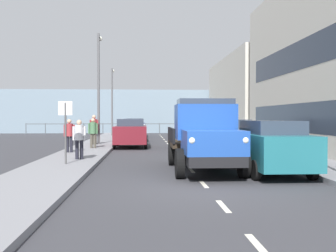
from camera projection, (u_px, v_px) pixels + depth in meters
name	position (u px, v px, depth m)	size (l,w,h in m)	color
ground_plane	(173.00, 150.00, 21.46)	(80.00, 80.00, 0.00)	#38383D
sidewalk_left	(255.00, 148.00, 21.74)	(2.42, 41.10, 0.15)	gray
sidewalk_right	(90.00, 149.00, 21.18)	(2.42, 41.10, 0.15)	gray
road_centreline_markings	(174.00, 150.00, 21.32)	(0.12, 38.03, 0.01)	silver
building_far_block	(259.00, 98.00, 36.59)	(6.85, 15.85, 7.35)	beige
sea_horizon	(158.00, 111.00, 44.90)	(80.00, 0.80, 5.00)	gray
seawall_railing	(159.00, 126.00, 41.35)	(28.08, 0.08, 1.20)	#4C5156
truck_vintage_blue	(205.00, 137.00, 12.86)	(2.17, 5.64, 2.43)	black
car_teal_kerbside_near	(269.00, 146.00, 12.55)	(1.84, 4.51, 1.72)	#1E6670
car_grey_kerbside_1	(229.00, 137.00, 18.53)	(1.90, 4.11, 1.72)	slate
car_black_kerbside_2	(211.00, 132.00, 23.62)	(1.83, 4.38, 1.72)	black
car_maroon_oppositeside_0	(131.00, 133.00, 23.33)	(1.97, 4.05, 1.72)	maroon
car_silver_oppositeside_1	(134.00, 129.00, 29.41)	(1.82, 4.43, 1.72)	#B7BABF
car_navy_oppositeside_2	(135.00, 127.00, 35.68)	(1.87, 4.49, 1.72)	navy
pedestrian_in_dark_coat	(79.00, 136.00, 15.41)	(0.53, 0.34, 1.58)	black
pedestrian_couple_a	(69.00, 133.00, 18.44)	(0.53, 0.34, 1.59)	black
pedestrian_by_lamp	(93.00, 131.00, 21.03)	(0.53, 0.34, 1.62)	#4C473D
pedestrian_near_railing	(94.00, 127.00, 23.83)	(0.53, 0.34, 1.82)	#4C473D
lamp_post_promenade	(99.00, 79.00, 24.35)	(0.32, 1.14, 6.92)	#59595B
lamp_post_far	(112.00, 95.00, 35.68)	(0.32, 1.14, 6.17)	#59595B
street_sign	(65.00, 121.00, 13.85)	(0.50, 0.07, 2.25)	#4C4C4C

